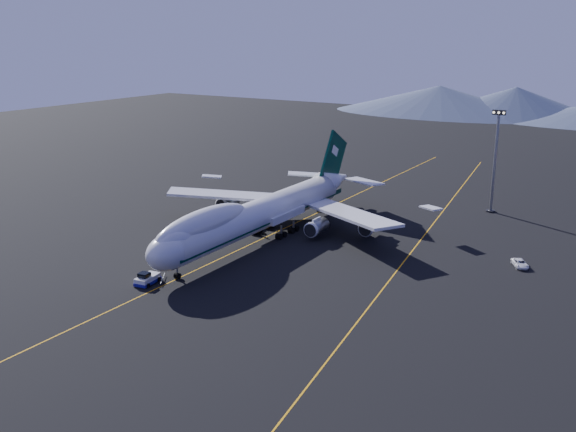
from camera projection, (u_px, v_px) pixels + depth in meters
The scene contains 7 objects.
ground at pixel (261, 239), 135.76m from camera, with size 500.00×500.00×0.00m, color black.
taxiway_line_main at pixel (261, 239), 135.76m from camera, with size 0.25×220.00×0.01m, color orange.
taxiway_line_side at pixel (412, 251), 128.76m from camera, with size 0.25×200.00×0.01m, color orange.
boeing_747 at pixel (261, 213), 134.19m from camera, with size 59.62×72.43×19.37m.
pushback_tug at pixel (148, 280), 111.84m from camera, with size 3.36×5.20×2.13m.
service_van at pixel (520, 263), 119.70m from camera, with size 2.23×4.83×1.34m, color white.
floodlight_mast at pixel (495, 161), 153.40m from camera, with size 3.06×2.29×24.74m.
Camera 1 is at (72.83, -106.81, 42.16)m, focal length 40.00 mm.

